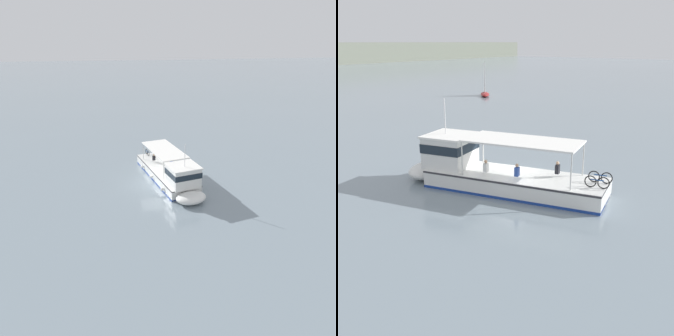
% 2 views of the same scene
% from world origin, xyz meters
% --- Properties ---
extents(ground_plane, '(400.00, 400.00, 0.00)m').
position_xyz_m(ground_plane, '(0.00, 0.00, 0.00)').
color(ground_plane, gray).
extents(ferry_main, '(5.50, 13.06, 5.32)m').
position_xyz_m(ferry_main, '(-2.03, 0.37, 1.02)').
color(ferry_main, white).
rests_on(ferry_main, ground).
extents(sailboat_far_right, '(4.56, 4.18, 5.40)m').
position_xyz_m(sailboat_far_right, '(32.64, 27.66, 0.54)').
color(sailboat_far_right, maroon).
rests_on(sailboat_far_right, ground).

